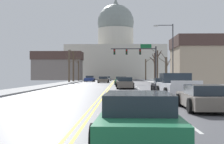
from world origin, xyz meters
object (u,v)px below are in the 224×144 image
sedan_near_05 (204,98)px  sedan_oncoming_02 (107,79)px  pedestrian_00 (175,79)px  pickup_truck_near_04 (177,87)px  street_lamp_right (170,49)px  bicycle_parked (168,83)px  sedan_oncoming_01 (90,79)px  sedan_near_06 (138,118)px  signal_gantry (140,55)px  sedan_near_00 (121,81)px  sedan_oncoming_00 (103,80)px  sedan_near_01 (123,82)px  sedan_near_03 (164,86)px  sedan_near_02 (126,83)px

sedan_near_05 → sedan_oncoming_02: (-6.93, 62.67, -0.01)m
sedan_near_05 → pedestrian_00: (2.98, 23.69, 0.51)m
pickup_truck_near_04 → street_lamp_right: bearing=81.8°
pickup_truck_near_04 → bicycle_parked: (2.45, 19.33, -0.27)m
sedan_oncoming_01 → sedan_near_06: bearing=-83.3°
signal_gantry → pedestrian_00: bearing=-77.4°
sedan_near_00 → pickup_truck_near_04: pickup_truck_near_04 is taller
sedan_near_00 → pickup_truck_near_04: (3.64, -26.83, 0.17)m
sedan_near_06 → sedan_oncoming_02: (-3.52, 69.17, -0.02)m
pickup_truck_near_04 → sedan_near_05: (-0.07, -6.88, -0.21)m
pedestrian_00 → pickup_truck_near_04: bearing=-99.8°
sedan_oncoming_00 → sedan_near_05: bearing=-81.2°
signal_gantry → sedan_oncoming_00: bearing=136.8°
sedan_near_01 → signal_gantry: bearing=75.7°
signal_gantry → sedan_near_03: (0.50, -25.01, -4.38)m
sedan_oncoming_01 → sedan_near_00: bearing=-70.8°
sedan_near_02 → sedan_near_03: sedan_near_02 is taller
signal_gantry → sedan_oncoming_02: (-6.57, 24.07, -4.44)m
sedan_near_01 → sedan_near_02: (0.21, -6.20, 0.03)m
sedan_near_06 → bicycle_parked: bearing=79.7°
sedan_near_06 → sedan_oncoming_02: bearing=92.9°
street_lamp_right → bicycle_parked: bearing=105.6°
street_lamp_right → sedan_oncoming_02: bearing=104.5°
signal_gantry → sedan_oncoming_00: 10.03m
signal_gantry → sedan_near_00: 7.30m
sedan_near_03 → sedan_oncoming_01: sedan_oncoming_01 is taller
sedan_near_05 → sedan_oncoming_00: (-6.93, 44.76, 0.01)m
sedan_oncoming_00 → sedan_near_01: bearing=-78.7°
street_lamp_right → sedan_near_06: bearing=-100.9°
sedan_near_01 → sedan_oncoming_02: size_ratio=0.96×
sedan_near_00 → sedan_near_02: 13.08m
street_lamp_right → sedan_near_03: bearing=-102.3°
sedan_near_02 → sedan_oncoming_02: size_ratio=0.96×
sedan_oncoming_02 → sedan_near_03: bearing=-81.8°
sedan_oncoming_02 → bicycle_parked: sedan_oncoming_02 is taller
signal_gantry → sedan_near_00: signal_gantry is taller
signal_gantry → bicycle_parked: bearing=-76.9°
sedan_near_03 → sedan_oncoming_02: size_ratio=0.98×
signal_gantry → sedan_near_06: size_ratio=1.72×
sedan_oncoming_02 → pedestrian_00: 40.22m
sedan_near_05 → bicycle_parked: sedan_near_05 is taller
sedan_near_01 → sedan_near_05: size_ratio=0.96×
sedan_near_02 → sedan_near_05: 20.88m
signal_gantry → sedan_oncoming_02: bearing=105.3°
street_lamp_right → sedan_near_01: bearing=167.0°
sedan_near_00 → sedan_near_03: size_ratio=0.98×
sedan_oncoming_01 → sedan_near_02: bearing=-77.5°
sedan_near_01 → bicycle_parked: 5.91m
sedan_near_01 → sedan_oncoming_02: (-3.57, 35.83, -0.04)m
sedan_near_03 → pickup_truck_near_04: bearing=-90.6°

